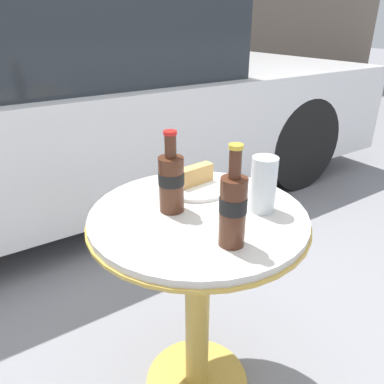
{
  "coord_description": "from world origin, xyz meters",
  "views": [
    {
      "loc": [
        -0.53,
        -0.76,
        1.2
      ],
      "look_at": [
        0.0,
        0.03,
        0.75
      ],
      "focal_mm": 35.0,
      "sensor_mm": 36.0,
      "label": 1
    }
  ],
  "objects_px": {
    "parked_car": "(73,109)",
    "cola_bottle_right": "(233,207)",
    "lunch_plate_near": "(195,183)",
    "bistro_table": "(198,266)",
    "drinking_glass": "(263,187)",
    "cola_bottle_left": "(171,181)"
  },
  "relations": [
    {
      "from": "parked_car",
      "to": "cola_bottle_right",
      "type": "bearing_deg",
      "value": -96.91
    },
    {
      "from": "lunch_plate_near",
      "to": "parked_car",
      "type": "height_order",
      "value": "parked_car"
    },
    {
      "from": "bistro_table",
      "to": "lunch_plate_near",
      "type": "height_order",
      "value": "lunch_plate_near"
    },
    {
      "from": "drinking_glass",
      "to": "parked_car",
      "type": "relative_size",
      "value": 0.04
    },
    {
      "from": "bistro_table",
      "to": "cola_bottle_right",
      "type": "relative_size",
      "value": 2.78
    },
    {
      "from": "cola_bottle_left",
      "to": "parked_car",
      "type": "relative_size",
      "value": 0.05
    },
    {
      "from": "drinking_glass",
      "to": "cola_bottle_left",
      "type": "bearing_deg",
      "value": 146.25
    },
    {
      "from": "drinking_glass",
      "to": "lunch_plate_near",
      "type": "bearing_deg",
      "value": 106.99
    },
    {
      "from": "cola_bottle_left",
      "to": "drinking_glass",
      "type": "bearing_deg",
      "value": -33.75
    },
    {
      "from": "bistro_table",
      "to": "drinking_glass",
      "type": "relative_size",
      "value": 4.42
    },
    {
      "from": "cola_bottle_left",
      "to": "lunch_plate_near",
      "type": "xyz_separation_m",
      "value": [
        0.14,
        0.09,
        -0.07
      ]
    },
    {
      "from": "lunch_plate_near",
      "to": "bistro_table",
      "type": "bearing_deg",
      "value": -121.22
    },
    {
      "from": "cola_bottle_left",
      "to": "cola_bottle_right",
      "type": "relative_size",
      "value": 0.92
    },
    {
      "from": "bistro_table",
      "to": "cola_bottle_left",
      "type": "xyz_separation_m",
      "value": [
        -0.05,
        0.05,
        0.28
      ]
    },
    {
      "from": "bistro_table",
      "to": "lunch_plate_near",
      "type": "relative_size",
      "value": 3.07
    },
    {
      "from": "cola_bottle_right",
      "to": "drinking_glass",
      "type": "xyz_separation_m",
      "value": [
        0.18,
        0.09,
        -0.03
      ]
    },
    {
      "from": "bistro_table",
      "to": "cola_bottle_left",
      "type": "relative_size",
      "value": 3.02
    },
    {
      "from": "bistro_table",
      "to": "cola_bottle_left",
      "type": "distance_m",
      "value": 0.29
    },
    {
      "from": "cola_bottle_right",
      "to": "parked_car",
      "type": "xyz_separation_m",
      "value": [
        0.24,
        2.0,
        -0.18
      ]
    },
    {
      "from": "lunch_plate_near",
      "to": "parked_car",
      "type": "bearing_deg",
      "value": 85.55
    },
    {
      "from": "cola_bottle_right",
      "to": "drinking_glass",
      "type": "height_order",
      "value": "cola_bottle_right"
    },
    {
      "from": "bistro_table",
      "to": "cola_bottle_left",
      "type": "bearing_deg",
      "value": 136.61
    }
  ]
}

